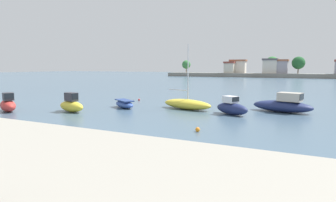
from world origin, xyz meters
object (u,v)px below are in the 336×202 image
mooring_buoy_2 (198,130)px  moored_boat_4 (232,107)px  moored_boat_0 (8,105)px  moored_boat_3 (187,104)px  mooring_buoy_0 (139,100)px  moored_boat_2 (124,104)px  moored_boat_1 (71,105)px  moored_boat_5 (283,105)px

mooring_buoy_2 → moored_boat_4: bearing=88.6°
moored_boat_4 → moored_boat_0: bearing=-129.7°
moored_boat_3 → mooring_buoy_0: (-8.06, 3.99, -0.39)m
moored_boat_0 → mooring_buoy_2: size_ratio=11.57×
moored_boat_3 → mooring_buoy_0: moored_boat_3 is taller
moored_boat_2 → mooring_buoy_2: bearing=-0.7°
moored_boat_0 → moored_boat_2: bearing=65.3°
moored_boat_0 → moored_boat_2: moored_boat_0 is taller
moored_boat_3 → mooring_buoy_0: bearing=167.9°
moored_boat_0 → mooring_buoy_2: moored_boat_0 is taller
moored_boat_1 → mooring_buoy_0: 10.39m
moored_boat_1 → moored_boat_5: 19.47m
moored_boat_0 → moored_boat_5: moored_boat_5 is taller
moored_boat_4 → moored_boat_5: bearing=70.5°
moored_boat_4 → moored_boat_5: (3.87, 3.49, 0.05)m
moored_boat_3 → moored_boat_5: moored_boat_3 is taller
moored_boat_1 → moored_boat_2: bearing=70.1°
moored_boat_0 → moored_boat_2: size_ratio=0.99×
moored_boat_5 → mooring_buoy_2: bearing=-97.0°
moored_boat_2 → mooring_buoy_2: size_ratio=11.69×
moored_boat_5 → mooring_buoy_0: moored_boat_5 is taller
moored_boat_5 → mooring_buoy_2: size_ratio=18.90×
moored_boat_0 → moored_boat_1: (5.45, 2.48, -0.01)m
moored_boat_4 → mooring_buoy_0: moored_boat_4 is taller
moored_boat_1 → mooring_buoy_2: moored_boat_1 is taller
moored_boat_2 → mooring_buoy_2: moored_boat_2 is taller
moored_boat_3 → moored_boat_2: bearing=-147.7°
mooring_buoy_0 → moored_boat_3: bearing=-26.3°
mooring_buoy_0 → mooring_buoy_2: 18.08m
moored_boat_3 → mooring_buoy_0: size_ratio=25.92×
mooring_buoy_0 → moored_boat_4: bearing=-22.2°
moored_boat_5 → mooring_buoy_0: bearing=-173.0°
moored_boat_1 → mooring_buoy_2: 13.65m
moored_boat_1 → moored_boat_4: bearing=33.3°
moored_boat_0 → moored_boat_3: (14.28, 8.84, -0.14)m
moored_boat_2 → mooring_buoy_0: (-2.03, 5.95, -0.27)m
moored_boat_1 → moored_boat_5: bearing=38.9°
moored_boat_0 → moored_boat_4: (19.04, 7.61, -0.03)m
moored_boat_2 → moored_boat_3: 6.34m
moored_boat_4 → mooring_buoy_2: (-0.19, -7.72, -0.47)m
moored_boat_0 → moored_boat_3: size_ratio=0.55×
moored_boat_2 → moored_boat_4: moored_boat_4 is taller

